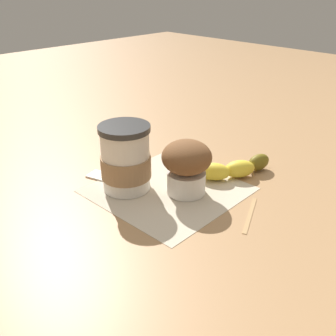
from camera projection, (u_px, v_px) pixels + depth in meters
ground_plane at (168, 190)px, 0.71m from camera, size 3.00×3.00×0.00m
paper_napkin at (168, 190)px, 0.71m from camera, size 0.25×0.25×0.00m
coffee_cup at (126, 160)px, 0.69m from camera, size 0.09×0.09×0.12m
muffin at (187, 165)px, 0.68m from camera, size 0.09×0.09×0.10m
banana at (225, 168)px, 0.75m from camera, size 0.17×0.13×0.03m
sugar_packet at (101, 175)px, 0.76m from camera, size 0.05×0.06×0.01m
wooden_stirrer at (250, 215)px, 0.64m from camera, size 0.10×0.05×0.00m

